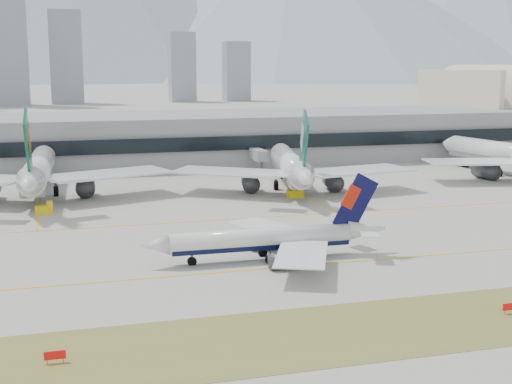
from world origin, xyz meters
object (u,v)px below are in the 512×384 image
object	(u,v)px
widebody_china_air	(512,155)
terminal	(176,138)
widebody_eva	(38,172)
taxiing_airliner	(270,239)
widebody_cathay	(291,167)

from	to	relation	value
widebody_china_air	terminal	world-z (taller)	widebody_china_air
terminal	widebody_eva	bearing A→B (deg)	-129.13
taxiing_airliner	terminal	size ratio (longest dim) A/B	0.14
widebody_cathay	terminal	distance (m)	59.90
taxiing_airliner	terminal	distance (m)	115.21
taxiing_airliner	terminal	world-z (taller)	terminal
terminal	taxiing_airliner	bearing A→B (deg)	-92.34
widebody_china_air	widebody_cathay	bearing A→B (deg)	85.07
widebody_eva	widebody_china_air	size ratio (longest dim) A/B	1.05
widebody_cathay	widebody_eva	bearing A→B (deg)	94.68
taxiing_airliner	widebody_cathay	size ratio (longest dim) A/B	0.68
widebody_eva	terminal	bearing A→B (deg)	-36.31
taxiing_airliner	terminal	xyz separation A→B (m)	(4.70, 115.04, 4.26)
widebody_china_air	terminal	distance (m)	98.69
widebody_cathay	terminal	xyz separation A→B (m)	(-18.44, 56.96, 1.86)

